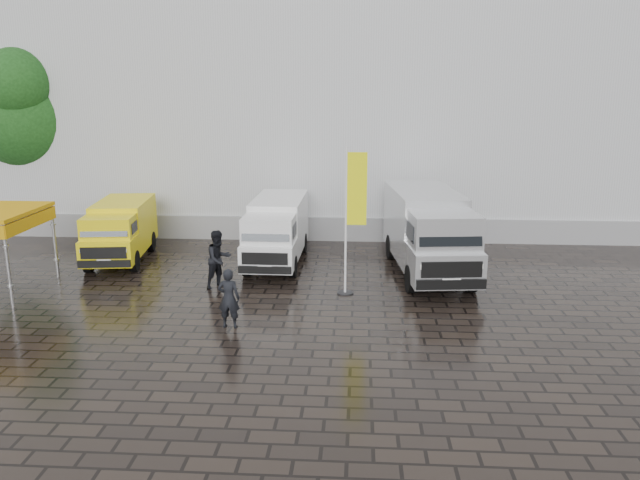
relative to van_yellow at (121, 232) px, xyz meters
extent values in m
plane|color=black|center=(8.23, -4.43, -1.08)|extent=(120.00, 120.00, 0.00)
cube|color=silver|center=(10.23, 11.57, 4.92)|extent=(44.00, 16.00, 12.00)
cube|color=gray|center=(10.23, 3.52, -0.58)|extent=(44.00, 0.15, 1.00)
cylinder|color=silver|center=(-1.43, -2.19, 0.15)|extent=(0.10, 0.10, 2.46)
cylinder|color=silver|center=(-1.43, -5.08, 0.15)|extent=(0.10, 0.10, 2.46)
cylinder|color=black|center=(8.45, -3.31, -1.06)|extent=(0.50, 0.50, 0.04)
cylinder|color=white|center=(8.45, -3.31, 1.24)|extent=(0.07, 0.07, 4.63)
cube|color=#FCFF0D|center=(8.78, -3.31, 2.26)|extent=(0.60, 0.03, 2.22)
cylinder|color=black|center=(-5.69, 4.82, 1.00)|extent=(0.58, 0.58, 4.16)
sphere|color=#174014|center=(-5.69, 4.82, 3.92)|extent=(4.58, 4.58, 4.58)
sphere|color=#174014|center=(-6.29, 5.72, 5.79)|extent=(2.70, 2.70, 2.70)
cube|color=black|center=(12.40, 3.06, -0.55)|extent=(0.64, 0.64, 1.04)
imported|color=black|center=(5.39, -6.35, -0.25)|extent=(0.63, 0.44, 1.66)
imported|color=black|center=(4.35, -2.93, -0.13)|extent=(1.14, 1.16, 1.89)
camera|label=1|loc=(8.85, -22.03, 5.32)|focal=35.00mm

